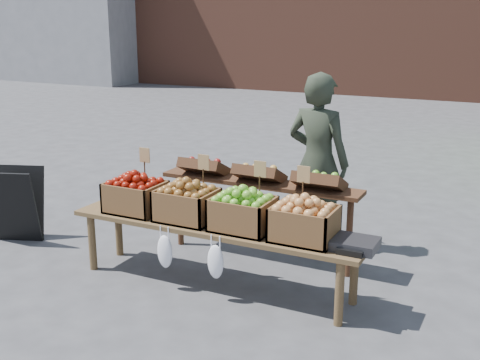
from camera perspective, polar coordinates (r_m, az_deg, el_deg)
The scene contains 10 objects.
ground at distance 5.96m, azimuth -4.62°, elevation -7.64°, with size 80.00×80.00×0.00m, color #424144.
vendor at distance 6.08m, azimuth 7.39°, elevation 1.69°, with size 0.66×0.43×1.80m, color #262E21.
chalkboard_sign at distance 6.77m, azimuth -20.47°, elevation -2.17°, with size 0.53×0.29×0.80m, color black, non-canonical shape.
back_table at distance 5.81m, azimuth 1.82°, elevation -2.74°, with size 2.10×0.44×1.04m, color #3E2414, non-canonical shape.
display_bench at distance 5.33m, azimuth -2.42°, elevation -7.15°, with size 2.70×0.56×0.57m, color brown, non-canonical shape.
crate_golden_apples at distance 5.61m, azimuth -9.88°, elevation -1.59°, with size 0.50×0.40×0.28m, color #630403, non-canonical shape.
crate_russet_pears at distance 5.31m, azimuth -5.07°, elevation -2.38°, with size 0.50×0.40×0.28m, color brown, non-canonical shape.
crate_red_apples at distance 5.06m, azimuth 0.26°, elevation -3.24°, with size 0.50×0.40×0.28m, color #37870F, non-canonical shape.
crate_green_apples at distance 4.85m, azimuth 6.11°, elevation -4.14°, with size 0.50×0.40×0.28m, color #A68933, non-canonical shape.
weighing_scale at distance 4.77m, azimuth 10.88°, elevation -5.98°, with size 0.34×0.30×0.08m, color black.
Camera 1 is at (2.87, -4.68, 2.32)m, focal length 45.00 mm.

